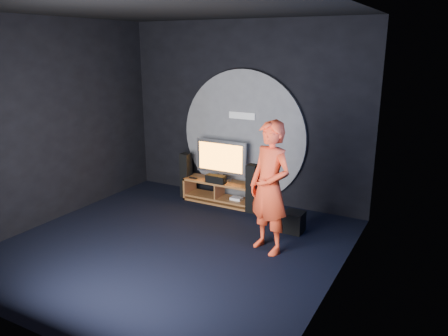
# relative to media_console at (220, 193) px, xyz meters

# --- Properties ---
(floor) EXTENTS (5.00, 5.00, 0.00)m
(floor) POSITION_rel_media_console_xyz_m (0.31, -2.05, -0.19)
(floor) COLOR black
(floor) RESTS_ON ground
(back_wall) EXTENTS (5.00, 0.04, 3.50)m
(back_wall) POSITION_rel_media_console_xyz_m (0.31, 0.45, 1.56)
(back_wall) COLOR black
(back_wall) RESTS_ON ground
(front_wall) EXTENTS (5.00, 0.04, 3.50)m
(front_wall) POSITION_rel_media_console_xyz_m (0.31, -4.55, 1.56)
(front_wall) COLOR black
(front_wall) RESTS_ON ground
(left_wall) EXTENTS (0.04, 5.00, 3.50)m
(left_wall) POSITION_rel_media_console_xyz_m (-2.19, -2.05, 1.56)
(left_wall) COLOR black
(left_wall) RESTS_ON ground
(right_wall) EXTENTS (0.04, 5.00, 3.50)m
(right_wall) POSITION_rel_media_console_xyz_m (2.81, -2.05, 1.56)
(right_wall) COLOR black
(right_wall) RESTS_ON ground
(ceiling) EXTENTS (5.00, 5.00, 0.01)m
(ceiling) POSITION_rel_media_console_xyz_m (0.31, -2.05, 3.31)
(ceiling) COLOR black
(ceiling) RESTS_ON back_wall
(wall_disc_panel) EXTENTS (2.60, 0.11, 2.60)m
(wall_disc_panel) POSITION_rel_media_console_xyz_m (0.31, 0.39, 1.11)
(wall_disc_panel) COLOR #515156
(wall_disc_panel) RESTS_ON ground
(media_console) EXTENTS (1.44, 0.45, 0.45)m
(media_console) POSITION_rel_media_console_xyz_m (0.00, 0.00, 0.00)
(media_console) COLOR #9B5430
(media_console) RESTS_ON ground
(tv) EXTENTS (1.06, 0.22, 0.80)m
(tv) POSITION_rel_media_console_xyz_m (-0.01, 0.07, 0.69)
(tv) COLOR #B4B4BC
(tv) RESTS_ON media_console
(center_speaker) EXTENTS (0.40, 0.15, 0.15)m
(center_speaker) POSITION_rel_media_console_xyz_m (-0.01, -0.15, 0.33)
(center_speaker) COLOR black
(center_speaker) RESTS_ON media_console
(remote) EXTENTS (0.18, 0.05, 0.02)m
(remote) POSITION_rel_media_console_xyz_m (-0.55, -0.12, 0.27)
(remote) COLOR black
(remote) RESTS_ON media_console
(tower_speaker_left) EXTENTS (0.18, 0.20, 0.92)m
(tower_speaker_left) POSITION_rel_media_console_xyz_m (-0.79, -0.01, 0.26)
(tower_speaker_left) COLOR black
(tower_speaker_left) RESTS_ON ground
(tower_speaker_right) EXTENTS (0.18, 0.20, 0.92)m
(tower_speaker_right) POSITION_rel_media_console_xyz_m (0.77, -0.14, 0.26)
(tower_speaker_right) COLOR black
(tower_speaker_right) RESTS_ON ground
(subwoofer) EXTENTS (0.32, 0.32, 0.35)m
(subwoofer) POSITION_rel_media_console_xyz_m (1.79, -0.64, -0.02)
(subwoofer) COLOR black
(subwoofer) RESTS_ON ground
(player) EXTENTS (0.86, 0.72, 2.01)m
(player) POSITION_rel_media_console_xyz_m (1.67, -1.47, 0.81)
(player) COLOR #EB4020
(player) RESTS_ON ground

